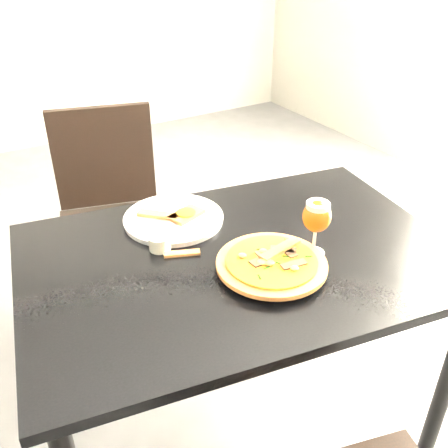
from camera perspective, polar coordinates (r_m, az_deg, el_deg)
ground at (r=1.93m, az=-4.17°, el=-22.11°), size 6.00×6.00×0.00m
dining_table at (r=1.46m, az=1.72°, el=-6.33°), size 1.32×0.99×0.75m
chair_far at (r=2.12m, az=-12.68°, el=1.11°), size 0.53×0.53×0.93m
plate_main at (r=1.35m, az=5.58°, el=-4.86°), size 0.30×0.30×0.01m
pizza at (r=1.33m, az=5.49°, el=-4.40°), size 0.30×0.30×0.03m
plate_second at (r=1.56m, az=-5.78°, el=0.61°), size 0.37×0.37×0.02m
crust_scraps at (r=1.55m, az=-5.42°, el=1.08°), size 0.19×0.15×0.02m
loose_crust at (r=1.40m, az=-4.83°, el=-3.36°), size 0.10×0.06×0.01m
sauce_cup at (r=1.42m, az=-7.36°, el=-2.07°), size 0.06×0.06×0.04m
beer_glass at (r=1.37m, az=10.56°, el=0.81°), size 0.08×0.08×0.17m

